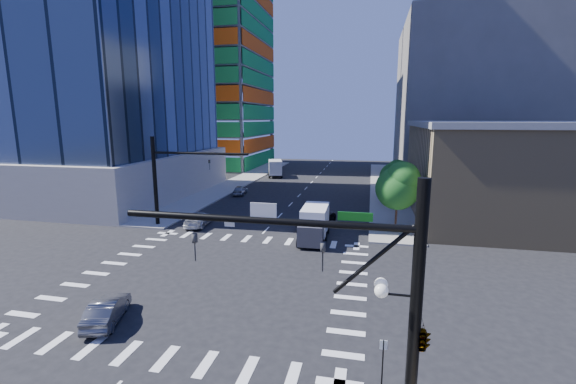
# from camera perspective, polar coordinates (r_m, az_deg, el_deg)

# --- Properties ---
(ground) EXTENTS (160.00, 160.00, 0.00)m
(ground) POSITION_cam_1_polar(r_m,az_deg,el_deg) (27.66, -10.11, -12.53)
(ground) COLOR black
(ground) RESTS_ON ground
(road_markings) EXTENTS (20.00, 20.00, 0.01)m
(road_markings) POSITION_cam_1_polar(r_m,az_deg,el_deg) (27.66, -10.11, -12.52)
(road_markings) COLOR silver
(road_markings) RESTS_ON ground
(sidewalk_ne) EXTENTS (5.00, 60.00, 0.15)m
(sidewalk_ne) POSITION_cam_1_polar(r_m,az_deg,el_deg) (64.38, 14.33, 0.81)
(sidewalk_ne) COLOR gray
(sidewalk_ne) RESTS_ON ground
(sidewalk_nw) EXTENTS (5.00, 60.00, 0.15)m
(sidewalk_nw) POSITION_cam_1_polar(r_m,az_deg,el_deg) (68.12, -7.18, 1.60)
(sidewalk_nw) COLOR gray
(sidewalk_nw) RESTS_ON ground
(construction_building) EXTENTS (25.16, 34.50, 70.60)m
(construction_building) POSITION_cam_1_polar(r_m,az_deg,el_deg) (94.16, -11.96, 18.97)
(construction_building) COLOR slate
(construction_building) RESTS_ON ground
(commercial_building) EXTENTS (20.50, 22.50, 10.60)m
(commercial_building) POSITION_cam_1_polar(r_m,az_deg,el_deg) (48.18, 30.39, 2.69)
(commercial_building) COLOR #978157
(commercial_building) RESTS_ON ground
(bg_building_ne) EXTENTS (24.00, 30.00, 28.00)m
(bg_building_ne) POSITION_cam_1_polar(r_m,az_deg,el_deg) (80.32, 25.06, 12.05)
(bg_building_ne) COLOR #605C57
(bg_building_ne) RESTS_ON ground
(signal_mast_se) EXTENTS (10.51, 2.48, 9.00)m
(signal_mast_se) POSITION_cam_1_polar(r_m,az_deg,el_deg) (13.30, 14.44, -15.75)
(signal_mast_se) COLOR black
(signal_mast_se) RESTS_ON sidewalk_se
(signal_mast_nw) EXTENTS (10.20, 0.40, 9.00)m
(signal_mast_nw) POSITION_cam_1_polar(r_m,az_deg,el_deg) (40.55, -17.35, 2.68)
(signal_mast_nw) COLOR black
(signal_mast_nw) RESTS_ON sidewalk_nw
(tree_south) EXTENTS (4.16, 4.16, 6.82)m
(tree_south) POSITION_cam_1_polar(r_m,az_deg,el_deg) (37.93, 16.14, 0.98)
(tree_south) COLOR #382316
(tree_south) RESTS_ON sidewalk_ne
(tree_north) EXTENTS (3.54, 3.52, 5.78)m
(tree_north) POSITION_cam_1_polar(r_m,az_deg,el_deg) (49.89, 15.56, 2.47)
(tree_north) COLOR #382316
(tree_north) RESTS_ON sidewalk_ne
(no_parking_sign) EXTENTS (0.30, 0.06, 2.20)m
(no_parking_sign) POSITION_cam_1_polar(r_m,az_deg,el_deg) (17.28, 13.87, -22.88)
(no_parking_sign) COLOR black
(no_parking_sign) RESTS_ON ground
(car_nb_far) EXTENTS (3.91, 6.19, 1.59)m
(car_nb_far) POSITION_cam_1_polar(r_m,az_deg,el_deg) (39.31, 4.17, -4.09)
(car_nb_far) COLOR black
(car_nb_far) RESTS_ON ground
(car_sb_near) EXTENTS (2.41, 5.02, 1.41)m
(car_sb_near) POSITION_cam_1_polar(r_m,az_deg,el_deg) (40.85, -13.08, -3.90)
(car_sb_near) COLOR silver
(car_sb_near) RESTS_ON ground
(car_sb_mid) EXTENTS (2.07, 4.12, 1.35)m
(car_sb_mid) POSITION_cam_1_polar(r_m,az_deg,el_deg) (56.31, -7.10, 0.28)
(car_sb_mid) COLOR #999AA0
(car_sb_mid) RESTS_ON ground
(car_sb_cross) EXTENTS (2.59, 4.28, 1.33)m
(car_sb_cross) POSITION_cam_1_polar(r_m,az_deg,el_deg) (23.93, -25.25, -15.56)
(car_sb_cross) COLOR #515257
(car_sb_cross) RESTS_ON ground
(box_truck_near) EXTENTS (2.53, 5.68, 2.95)m
(box_truck_near) POSITION_cam_1_polar(r_m,az_deg,el_deg) (34.88, 3.84, -5.15)
(box_truck_near) COLOR black
(box_truck_near) RESTS_ON ground
(box_truck_far) EXTENTS (4.11, 6.49, 3.16)m
(box_truck_far) POSITION_cam_1_polar(r_m,az_deg,el_deg) (73.87, -1.93, 3.43)
(box_truck_far) COLOR black
(box_truck_far) RESTS_ON ground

